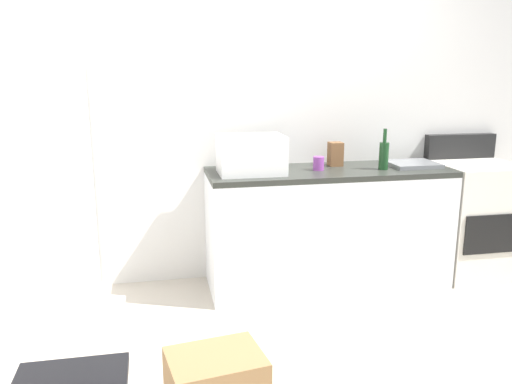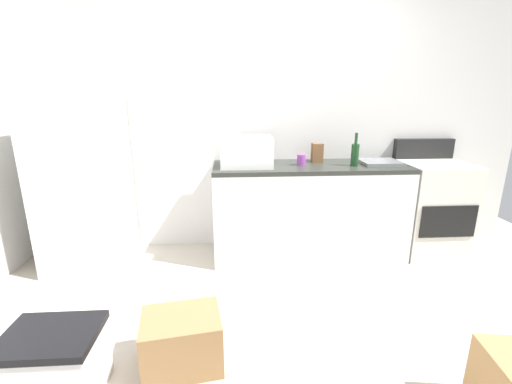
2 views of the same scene
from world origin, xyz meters
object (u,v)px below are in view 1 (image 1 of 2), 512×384
Objects in this scene: refrigerator at (35,195)px; knife_block at (335,154)px; coffee_mug at (319,163)px; microwave at (251,155)px; wine_bottle at (384,155)px; stove_oven at (472,217)px.

knife_block is (2.14, 0.19, 0.17)m from refrigerator.
microwave is at bearing -177.43° from coffee_mug.
stove_oven is at bearing 5.71° from wine_bottle.
coffee_mug is at bearing 2.57° from microwave.
knife_block is at bearing 144.12° from wine_bottle.
microwave is 4.60× the size of coffee_mug.
refrigerator is 5.44× the size of wine_bottle.
coffee_mug is (0.51, 0.02, -0.09)m from microwave.
refrigerator is 1.47m from microwave.
refrigerator is at bearing -179.42° from microwave.
refrigerator reaches higher than coffee_mug.
refrigerator is at bearing 179.34° from wine_bottle.
refrigerator reaches higher than wine_bottle.
refrigerator is 2.45m from wine_bottle.
microwave is at bearing -178.73° from stove_oven.
coffee_mug is (-0.48, 0.07, -0.06)m from wine_bottle.
stove_oven is at bearing 0.77° from coffee_mug.
wine_bottle reaches higher than coffee_mug.
stove_oven is 6.11× the size of knife_block.
microwave is 0.99m from wine_bottle.
stove_oven is at bearing -6.62° from knife_block.
wine_bottle is 1.67× the size of knife_block.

